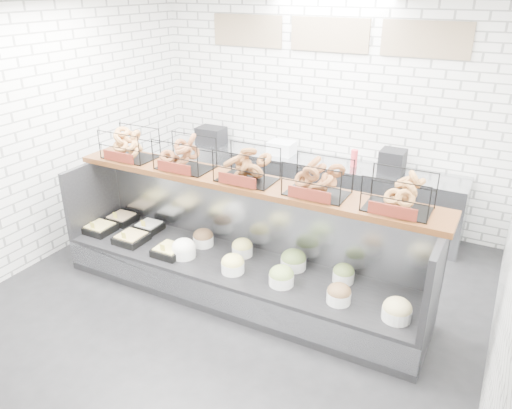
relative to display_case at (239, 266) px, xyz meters
The scene contains 5 objects.
ground 0.47m from the display_case, 89.58° to the right, with size 5.50×5.50×0.00m, color black.
room_shell 1.75m from the display_case, 89.45° to the left, with size 5.02×5.51×3.01m.
display_case is the anchor object (origin of this frame).
bagel_shelf 1.08m from the display_case, 88.86° to the left, with size 4.10×0.50×0.40m.
prep_counter 2.09m from the display_case, 90.27° to the left, with size 4.00×0.60×1.20m.
Camera 1 is at (2.32, -3.64, 3.13)m, focal length 35.00 mm.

